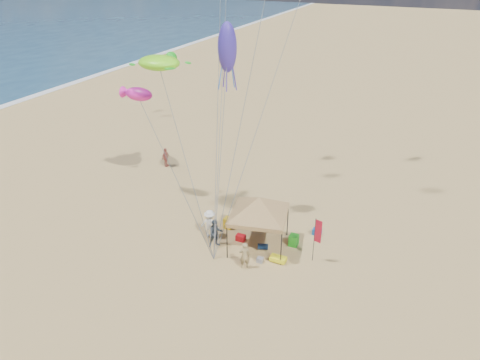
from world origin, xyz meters
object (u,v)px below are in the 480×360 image
Objects in this scene: chair_green at (294,240)px; chair_yellow at (228,223)px; feather_flag at (317,234)px; cooler_blue at (317,232)px; beach_cart at (278,259)px; person_near_c at (210,224)px; person_near_a at (244,255)px; person_far_a at (166,157)px; cooler_red at (241,238)px; canopy_tent at (259,199)px; person_near_b at (216,233)px.

chair_green and chair_yellow have the same top height.
chair_yellow is (-5.94, 1.17, -1.51)m from feather_flag.
beach_cart is at bearing -109.02° from cooler_blue.
person_near_c is at bearing -165.87° from chair_green.
person_near_c is at bearing -68.08° from person_near_a.
beach_cart is at bearing -154.70° from feather_flag.
cooler_blue is at bearing -158.66° from person_near_c.
person_far_a is (-11.10, 9.54, -0.03)m from person_near_a.
feather_flag is at bearing -76.79° from cooler_blue.
feather_flag is 5.11× the size of cooler_red.
canopy_tent is at bearing -124.40° from person_near_a.
cooler_red is 2.98m from beach_cart.
beach_cart is 0.49× the size of person_near_c.
chair_yellow is 4.20m from person_near_a.
chair_green is 0.45× the size of person_far_a.
canopy_tent reaches higher than person_near_c.
feather_flag is 3.23m from cooler_blue.
feather_flag reaches higher than chair_yellow.
person_near_c is 11.05m from person_far_a.
chair_green is 1.92m from beach_cart.
canopy_tent is 3.89m from chair_yellow.
cooler_red is at bearing 1.25° from person_near_b.
person_near_b is 12.09m from person_far_a.
chair_yellow is at bearing -126.23° from person_far_a.
person_near_a is (0.09, -2.23, -2.34)m from canopy_tent.
feather_flag is 3.94× the size of chair_yellow.
canopy_tent is 6.68× the size of beach_cart.
canopy_tent is 3.26× the size of person_near_c.
feather_flag is 2.41m from chair_green.
chair_green is at bearing -19.42° from person_near_b.
person_near_a reaches higher than cooler_red.
person_near_a is at bearing -147.79° from feather_flag.
person_far_a is at bearing 146.42° from canopy_tent.
person_far_a is (-12.89, 6.40, 0.43)m from chair_green.
chair_green is 0.38× the size of person_near_c.
cooler_red is 1.00× the size of cooler_blue.
canopy_tent is 3.23m from person_near_a.
chair_yellow is 2.18m from person_near_b.
person_near_a is (-1.51, -1.25, 0.61)m from beach_cart.
person_far_a is (-11.02, 7.31, -2.37)m from canopy_tent.
cooler_red is at bearing 158.93° from beach_cart.
person_far_a is (-14.48, 7.41, -1.07)m from feather_flag.
canopy_tent is 3.37× the size of person_near_b.
canopy_tent is at bearing 148.38° from beach_cart.
cooler_red is 0.30× the size of person_near_b.
chair_green is (1.88, 0.91, -2.80)m from canopy_tent.
cooler_red is 0.77× the size of chair_yellow.
person_near_b reaches higher than chair_yellow.
chair_yellow is at bearing 168.81° from feather_flag.
chair_yellow reaches higher than cooler_red.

